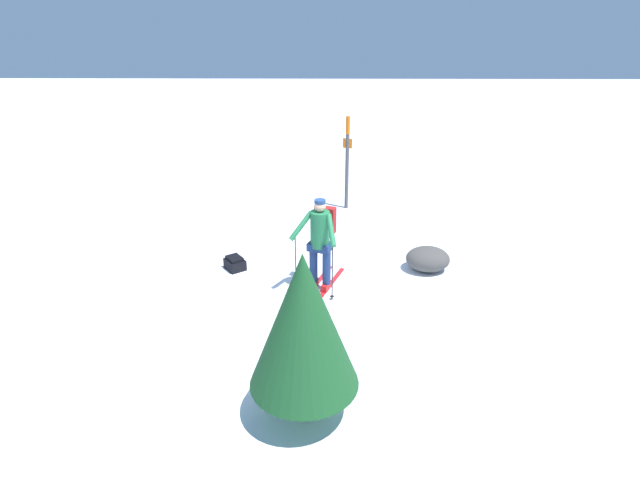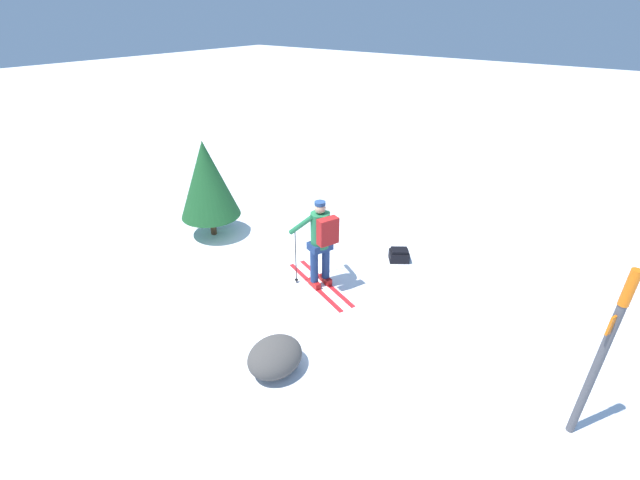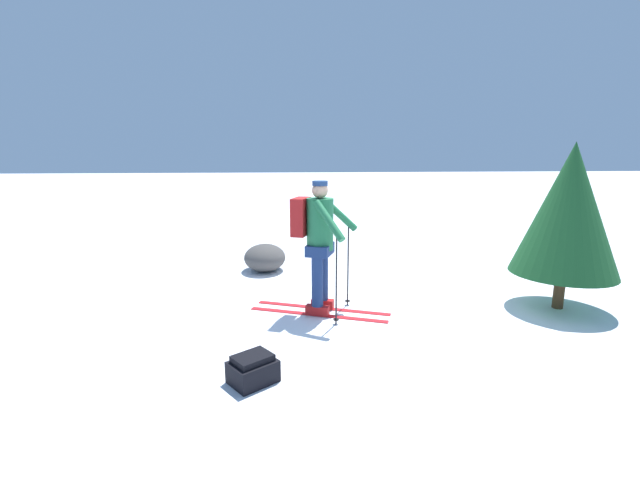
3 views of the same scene
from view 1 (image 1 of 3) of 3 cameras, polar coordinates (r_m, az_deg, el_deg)
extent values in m
plane|color=white|center=(8.61, 2.20, -7.97)|extent=(80.00, 80.00, 0.00)
cube|color=red|center=(9.22, 0.74, -5.65)|extent=(0.73, 1.75, 0.01)
cube|color=red|center=(9.19, 0.74, -5.29)|extent=(0.21, 0.32, 0.12)
cylinder|color=navy|center=(8.99, 0.75, -2.94)|extent=(0.15, 0.15, 0.72)
cube|color=red|center=(9.30, -0.73, -5.37)|extent=(0.73, 1.75, 0.01)
cube|color=red|center=(9.27, -0.73, -5.02)|extent=(0.21, 0.32, 0.12)
cylinder|color=navy|center=(9.08, -0.75, -2.68)|extent=(0.15, 0.15, 0.72)
cube|color=navy|center=(8.88, 0.00, -0.72)|extent=(0.48, 0.41, 0.14)
cylinder|color=#1E663D|center=(8.75, 0.00, 1.24)|extent=(0.34, 0.34, 0.66)
sphere|color=tan|center=(8.60, 0.00, 3.90)|extent=(0.20, 0.20, 0.20)
cylinder|color=navy|center=(8.57, 0.00, 4.45)|extent=(0.19, 0.19, 0.06)
cube|color=maroon|center=(8.94, 0.60, 2.33)|extent=(0.40, 0.29, 0.48)
cylinder|color=black|center=(8.64, 1.42, -3.49)|extent=(0.02, 0.02, 1.15)
cylinder|color=black|center=(8.88, 1.39, -6.46)|extent=(0.07, 0.07, 0.01)
cylinder|color=#1E663D|center=(8.46, 1.29, 1.12)|extent=(0.19, 0.51, 0.47)
cylinder|color=black|center=(8.87, -2.80, -2.74)|extent=(0.02, 0.02, 1.15)
cylinder|color=black|center=(9.11, -2.73, -5.66)|extent=(0.07, 0.07, 0.01)
cylinder|color=#1E663D|center=(8.66, -2.17, 1.63)|extent=(0.45, 0.38, 0.47)
cube|color=black|center=(10.07, -9.69, -2.75)|extent=(0.49, 0.51, 0.21)
cube|color=black|center=(10.01, -9.74, -2.07)|extent=(0.40, 0.42, 0.06)
cylinder|color=#4C4C51|center=(12.98, 3.11, 8.70)|extent=(0.09, 0.09, 2.40)
cylinder|color=orange|center=(12.77, 3.21, 12.97)|extent=(0.11, 0.11, 0.43)
cube|color=orange|center=(12.86, 3.17, 10.98)|extent=(0.23, 0.11, 0.24)
ellipsoid|color=#474442|center=(10.06, 12.21, -2.13)|extent=(0.86, 0.73, 0.47)
cylinder|color=#4C331E|center=(6.46, -1.77, -17.57)|extent=(0.14, 0.14, 0.49)
cone|color=#194C23|center=(5.80, -1.91, -9.28)|extent=(1.33, 1.33, 1.73)
camera|label=2|loc=(13.30, 26.18, 22.16)|focal=24.00mm
camera|label=3|loc=(10.46, -30.87, 6.77)|focal=24.00mm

